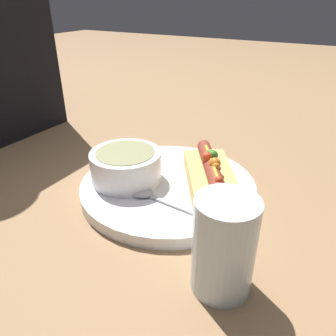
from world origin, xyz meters
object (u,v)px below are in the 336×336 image
hot_dog (211,176)px  spoon (146,194)px  soup_bowl (126,165)px  drinking_glass (224,246)px

hot_dog → spoon: bearing=102.2°
soup_bowl → spoon: size_ratio=0.82×
soup_bowl → drinking_glass: 0.24m
spoon → drinking_glass: (-0.09, -0.16, 0.03)m
soup_bowl → drinking_glass: bearing=-118.5°
drinking_glass → soup_bowl: bearing=61.5°
hot_dog → drinking_glass: drinking_glass is taller
soup_bowl → hot_dog: bearing=-70.4°
hot_dog → soup_bowl: hot_dog is taller
hot_dog → soup_bowl: 0.14m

